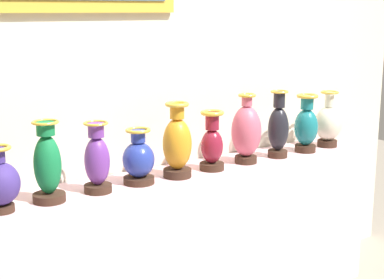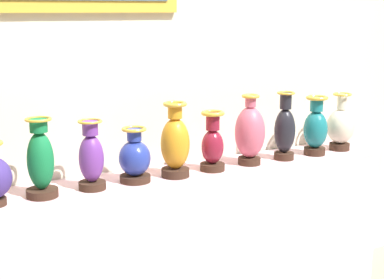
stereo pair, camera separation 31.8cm
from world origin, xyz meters
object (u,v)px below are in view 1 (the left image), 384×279
vase_amber (177,144)px  vase_ivory (328,124)px  vase_indigo (0,183)px  vase_violet (97,161)px  vase_burgundy (212,144)px  vase_rose (246,132)px  vase_teal (306,126)px  vase_onyx (278,128)px  vase_emerald (48,166)px  vase_cobalt (139,160)px

vase_amber → vase_ivory: size_ratio=1.11×
vase_indigo → vase_amber: size_ratio=0.74×
vase_indigo → vase_violet: 0.48m
vase_burgundy → vase_rose: 0.26m
vase_burgundy → vase_rose: vase_rose is taller
vase_amber → vase_rose: 0.49m
vase_teal → vase_onyx: bearing=-179.8°
vase_indigo → vase_violet: bearing=1.9°
vase_amber → vase_teal: vase_amber is taller
vase_emerald → vase_onyx: 1.45m
vase_emerald → vase_ivory: bearing=0.9°
vase_violet → vase_cobalt: size_ratio=1.22×
vase_teal → vase_violet: bearing=-179.6°
vase_violet → vase_rose: (0.95, 0.01, 0.03)m
vase_burgundy → vase_ivory: 0.96m
vase_cobalt → vase_onyx: (0.96, -0.00, 0.05)m
vase_teal → vase_ivory: same height
vase_indigo → vase_violet: size_ratio=0.85×
vase_emerald → vase_teal: 1.68m
vase_onyx → vase_violet: bearing=-179.6°
vase_emerald → vase_rose: 1.20m
vase_amber → vase_ivory: 1.19m
vase_indigo → vase_cobalt: bearing=2.3°
vase_onyx → vase_burgundy: bearing=-179.9°
vase_emerald → vase_burgundy: 0.95m
vase_amber → vase_onyx: size_ratio=0.99×
vase_rose → vase_indigo: bearing=-178.8°
vase_rose → vase_onyx: same height
vase_amber → vase_burgundy: 0.24m
vase_amber → vase_ivory: (1.19, 0.03, -0.03)m
vase_violet → vase_burgundy: vase_violet is taller
vase_rose → vase_teal: vase_rose is taller
vase_cobalt → vase_onyx: 0.96m
vase_onyx → vase_ivory: vase_onyx is taller
vase_amber → vase_indigo: bearing=-179.1°
vase_ivory → vase_cobalt: bearing=-179.4°
vase_emerald → vase_rose: (1.20, 0.02, 0.01)m
vase_burgundy → vase_emerald: bearing=-179.5°
vase_emerald → vase_rose: vase_rose is taller
vase_violet → vase_onyx: vase_onyx is taller
vase_amber → vase_ivory: vase_amber is taller
vase_teal → vase_ivory: size_ratio=1.00×
vase_violet → vase_cobalt: vase_violet is taller
vase_violet → vase_amber: vase_amber is taller
vase_indigo → vase_teal: bearing=0.7°
vase_indigo → vase_rose: vase_rose is taller
vase_amber → vase_onyx: 0.73m
vase_onyx → vase_teal: (0.24, 0.00, -0.01)m
vase_teal → vase_ivory: 0.22m
vase_teal → vase_ivory: (0.22, 0.02, -0.01)m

